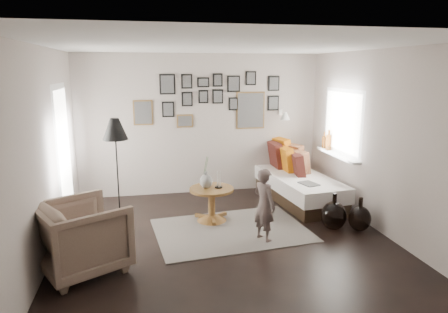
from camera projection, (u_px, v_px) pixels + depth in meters
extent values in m
plane|color=black|center=(228.00, 243.00, 5.43)|extent=(4.80, 4.80, 0.00)
plane|color=#AC9F96|center=(201.00, 125.00, 7.45)|extent=(4.50, 0.00, 4.50)
plane|color=#AC9F96|center=(299.00, 215.00, 2.86)|extent=(4.50, 0.00, 4.50)
plane|color=#AC9F96|center=(42.00, 157.00, 4.71)|extent=(0.00, 4.80, 4.80)
plane|color=#AC9F96|center=(385.00, 143.00, 5.60)|extent=(0.00, 4.80, 4.80)
plane|color=white|center=(228.00, 46.00, 4.87)|extent=(4.80, 4.80, 0.00)
plane|color=white|center=(64.00, 157.00, 5.91)|extent=(0.00, 2.14, 2.14)
plane|color=white|center=(64.00, 157.00, 5.91)|extent=(0.00, 1.88, 1.88)
plane|color=white|center=(64.00, 157.00, 5.91)|extent=(0.00, 1.93, 1.93)
plane|color=white|center=(343.00, 122.00, 6.71)|extent=(0.00, 1.30, 1.30)
plane|color=white|center=(343.00, 122.00, 6.71)|extent=(0.00, 1.14, 1.14)
cube|color=white|center=(337.00, 155.00, 6.82)|extent=(0.15, 1.32, 0.04)
cylinder|color=#8C4C14|center=(329.00, 142.00, 7.12)|extent=(0.10, 0.10, 0.28)
cylinder|color=#8C4C14|center=(324.00, 142.00, 7.29)|extent=(0.08, 0.08, 0.22)
cube|color=brown|center=(143.00, 113.00, 7.17)|extent=(0.35, 0.03, 0.45)
cube|color=black|center=(143.00, 113.00, 7.16)|extent=(0.30, 0.01, 0.40)
cube|color=black|center=(167.00, 84.00, 7.15)|extent=(0.28, 0.03, 0.36)
cube|color=black|center=(167.00, 84.00, 7.14)|extent=(0.23, 0.01, 0.31)
cube|color=black|center=(168.00, 109.00, 7.25)|extent=(0.22, 0.03, 0.28)
cube|color=black|center=(168.00, 109.00, 7.23)|extent=(0.17, 0.01, 0.23)
cube|color=black|center=(187.00, 81.00, 7.21)|extent=(0.20, 0.03, 0.26)
cube|color=black|center=(187.00, 81.00, 7.19)|extent=(0.15, 0.01, 0.21)
cube|color=black|center=(187.00, 99.00, 7.28)|extent=(0.20, 0.03, 0.26)
cube|color=black|center=(187.00, 99.00, 7.26)|extent=(0.15, 0.01, 0.21)
cube|color=black|center=(203.00, 82.00, 7.28)|extent=(0.22, 0.03, 0.18)
cube|color=black|center=(203.00, 82.00, 7.26)|extent=(0.17, 0.01, 0.13)
cube|color=black|center=(203.00, 97.00, 7.33)|extent=(0.18, 0.03, 0.24)
cube|color=black|center=(203.00, 97.00, 7.31)|extent=(0.13, 0.01, 0.19)
cube|color=black|center=(218.00, 80.00, 7.32)|extent=(0.18, 0.03, 0.24)
cube|color=black|center=(218.00, 80.00, 7.30)|extent=(0.13, 0.01, 0.19)
cube|color=black|center=(218.00, 97.00, 7.38)|extent=(0.20, 0.03, 0.26)
cube|color=black|center=(218.00, 97.00, 7.37)|extent=(0.15, 0.01, 0.21)
cube|color=black|center=(234.00, 84.00, 7.39)|extent=(0.24, 0.03, 0.30)
cube|color=black|center=(234.00, 84.00, 7.38)|extent=(0.19, 0.01, 0.25)
cube|color=black|center=(233.00, 104.00, 7.47)|extent=(0.18, 0.03, 0.24)
cube|color=black|center=(234.00, 104.00, 7.46)|extent=(0.13, 0.01, 0.19)
cube|color=brown|center=(250.00, 110.00, 7.57)|extent=(0.55, 0.03, 0.70)
cube|color=black|center=(251.00, 110.00, 7.55)|extent=(0.50, 0.01, 0.65)
cube|color=black|center=(251.00, 78.00, 7.44)|extent=(0.20, 0.03, 0.26)
cube|color=black|center=(251.00, 78.00, 7.42)|extent=(0.15, 0.01, 0.21)
cube|color=black|center=(274.00, 83.00, 7.55)|extent=(0.22, 0.03, 0.28)
cube|color=black|center=(274.00, 84.00, 7.53)|extent=(0.17, 0.01, 0.23)
cube|color=black|center=(273.00, 103.00, 7.63)|extent=(0.22, 0.03, 0.28)
cube|color=black|center=(273.00, 103.00, 7.61)|extent=(0.17, 0.01, 0.23)
cube|color=brown|center=(185.00, 121.00, 7.36)|extent=(0.30, 0.03, 0.24)
cube|color=black|center=(185.00, 121.00, 7.34)|extent=(0.25, 0.01, 0.19)
cube|color=white|center=(281.00, 112.00, 7.68)|extent=(0.06, 0.04, 0.10)
cylinder|color=white|center=(283.00, 112.00, 7.56)|extent=(0.02, 0.24, 0.02)
cone|color=white|center=(285.00, 116.00, 7.45)|extent=(0.18, 0.18, 0.14)
cube|color=#B3A99D|center=(231.00, 230.00, 5.85)|extent=(2.31, 1.73, 0.01)
cone|color=brown|center=(212.00, 218.00, 6.22)|extent=(0.51, 0.51, 0.10)
cylinder|color=brown|center=(212.00, 204.00, 6.17)|extent=(0.11, 0.11, 0.39)
cylinder|color=brown|center=(212.00, 189.00, 6.12)|extent=(0.68, 0.68, 0.04)
ellipsoid|color=black|center=(206.00, 181.00, 6.09)|extent=(0.19, 0.19, 0.21)
cylinder|color=black|center=(206.00, 173.00, 6.06)|extent=(0.06, 0.06, 0.04)
cylinder|color=black|center=(219.00, 187.00, 6.13)|extent=(0.12, 0.12, 0.02)
cube|color=black|center=(298.00, 195.00, 7.15)|extent=(1.05, 2.07, 0.23)
cube|color=white|center=(299.00, 182.00, 7.10)|extent=(1.11, 2.13, 0.25)
cube|color=#C15F0B|center=(284.00, 152.00, 7.81)|extent=(0.38, 0.63, 0.58)
cube|color=#3D1713|center=(279.00, 155.00, 7.68)|extent=(0.23, 0.52, 0.52)
cube|color=maroon|center=(296.00, 156.00, 7.58)|extent=(0.41, 0.55, 0.50)
cube|color=#C15F0B|center=(288.00, 159.00, 7.40)|extent=(0.24, 0.49, 0.48)
cube|color=maroon|center=(300.00, 162.00, 7.26)|extent=(0.34, 0.49, 0.44)
cube|color=#3D1713|center=(298.00, 165.00, 7.09)|extent=(0.27, 0.44, 0.42)
cube|color=black|center=(309.00, 184.00, 6.54)|extent=(0.31, 0.37, 0.02)
imported|color=brown|center=(82.00, 237.00, 4.62)|extent=(1.24, 1.23, 0.84)
cube|color=silver|center=(85.00, 230.00, 4.66)|extent=(0.52, 0.52, 0.17)
cylinder|color=black|center=(120.00, 220.00, 6.24)|extent=(0.25, 0.25, 0.03)
cylinder|color=black|center=(118.00, 177.00, 6.08)|extent=(0.02, 0.02, 1.43)
cone|color=black|center=(115.00, 129.00, 5.93)|extent=(0.38, 0.38, 0.32)
cube|color=black|center=(73.00, 261.00, 4.56)|extent=(0.22, 0.15, 0.29)
cube|color=silver|center=(76.00, 262.00, 4.55)|extent=(0.22, 0.12, 0.29)
ellipsoid|color=black|center=(334.00, 216.00, 5.86)|extent=(0.37, 0.37, 0.43)
cylinder|color=black|center=(335.00, 198.00, 5.80)|extent=(0.06, 0.06, 0.13)
ellipsoid|color=black|center=(360.00, 218.00, 5.82)|extent=(0.33, 0.33, 0.38)
cylinder|color=black|center=(361.00, 202.00, 5.76)|extent=(0.06, 0.06, 0.13)
imported|color=brown|center=(264.00, 205.00, 5.43)|extent=(0.38, 0.44, 1.02)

